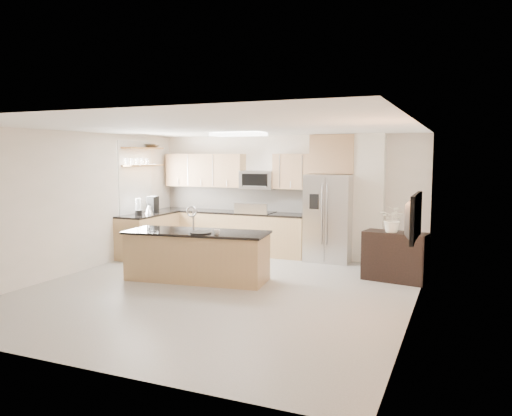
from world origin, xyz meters
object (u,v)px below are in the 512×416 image
at_px(refrigerator, 329,218).
at_px(blender, 138,208).
at_px(credenza, 395,257).
at_px(flower_vase, 393,212).
at_px(bowl, 152,145).
at_px(range, 256,233).
at_px(kettle, 149,209).
at_px(cup, 217,232).
at_px(platter, 200,233).
at_px(microwave, 258,180).
at_px(island, 197,255).
at_px(television, 407,217).
at_px(coffee_maker, 152,205).

height_order(refrigerator, blender, refrigerator).
distance_m(credenza, flower_vase, 0.77).
bearing_deg(bowl, credenza, -7.07).
relative_size(range, blender, 3.22).
relative_size(kettle, flower_vase, 0.33).
bearing_deg(flower_vase, range, 156.90).
relative_size(cup, platter, 0.32).
xyz_separation_m(range, credenza, (3.14, -1.26, -0.05)).
bearing_deg(blender, bowl, 102.20).
bearing_deg(microwave, flower_vase, -25.02).
relative_size(island, cup, 21.81).
xyz_separation_m(cup, kettle, (-2.48, 1.63, 0.12)).
height_order(refrigerator, credenza, refrigerator).
height_order(microwave, island, microwave).
xyz_separation_m(island, flower_vase, (3.14, 1.19, 0.77)).
xyz_separation_m(island, cup, (0.50, -0.22, 0.47)).
bearing_deg(island, microwave, 81.72).
relative_size(microwave, blender, 2.15).
bearing_deg(range, cup, -80.63).
height_order(platter, kettle, kettle).
bearing_deg(blender, credenza, 1.56).
relative_size(credenza, platter, 2.87).
xyz_separation_m(island, platter, (0.16, -0.16, 0.44)).
bearing_deg(kettle, microwave, 31.21).
bearing_deg(bowl, television, -23.74).
relative_size(refrigerator, island, 0.69).
bearing_deg(flower_vase, refrigerator, 138.40).
height_order(credenza, kettle, kettle).
height_order(range, microwave, microwave).
xyz_separation_m(platter, flower_vase, (2.98, 1.36, 0.33)).
relative_size(cup, kettle, 0.52).
bearing_deg(blender, kettle, 80.36).
bearing_deg(credenza, refrigerator, 149.77).
distance_m(credenza, cup, 3.10).
xyz_separation_m(island, television, (3.56, -0.61, 0.92)).
bearing_deg(range, television, -41.64).
relative_size(platter, television, 0.35).
distance_m(microwave, credenza, 3.63).
relative_size(microwave, cup, 6.46).
height_order(blender, coffee_maker, coffee_maker).
distance_m(kettle, television, 5.90).
relative_size(platter, coffee_maker, 1.04).
height_order(range, kettle, kettle).
xyz_separation_m(range, refrigerator, (1.66, -0.05, 0.42)).
bearing_deg(platter, cup, -9.68).
relative_size(cup, television, 0.11).
distance_m(cup, kettle, 2.97).
relative_size(cup, flower_vase, 0.17).
relative_size(island, television, 2.39).
distance_m(flower_vase, television, 1.85).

